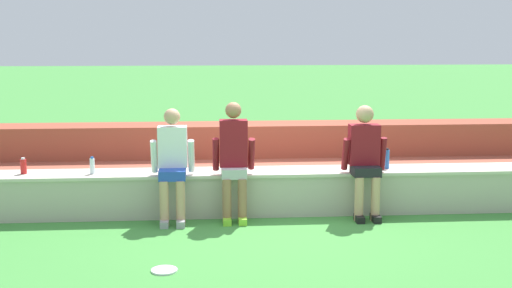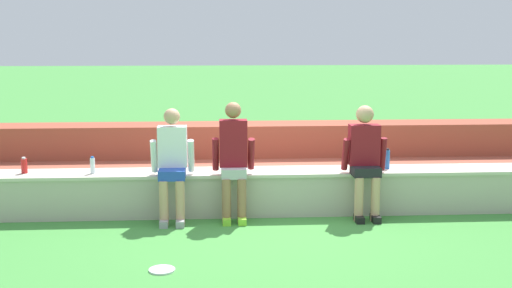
% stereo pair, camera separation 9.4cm
% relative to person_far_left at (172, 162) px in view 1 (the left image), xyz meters
% --- Properties ---
extents(ground_plane, '(80.00, 80.00, 0.00)m').
position_rel_person_far_left_xyz_m(ground_plane, '(1.20, 0.03, -0.75)').
color(ground_plane, '#428E3D').
extents(stone_seating_wall, '(8.67, 0.57, 0.56)m').
position_rel_person_far_left_xyz_m(stone_seating_wall, '(1.20, 0.30, -0.45)').
color(stone_seating_wall, '#B7AF9E').
rests_on(stone_seating_wall, ground).
extents(brick_bleachers, '(12.00, 1.29, 0.96)m').
position_rel_person_far_left_xyz_m(brick_bleachers, '(1.20, 1.59, -0.35)').
color(brick_bleachers, '#AB543F').
rests_on(brick_bleachers, ground).
extents(person_far_left, '(0.54, 0.55, 1.39)m').
position_rel_person_far_left_xyz_m(person_far_left, '(0.00, 0.00, 0.00)').
color(person_far_left, tan).
rests_on(person_far_left, ground).
extents(person_left_of_center, '(0.52, 0.47, 1.47)m').
position_rel_person_far_left_xyz_m(person_left_of_center, '(0.75, 0.00, 0.04)').
color(person_left_of_center, '#996B4C').
rests_on(person_left_of_center, ground).
extents(person_center, '(0.55, 0.50, 1.41)m').
position_rel_person_far_left_xyz_m(person_center, '(2.39, -0.00, 0.02)').
color(person_center, tan).
rests_on(person_center, ground).
extents(water_bottle_near_left, '(0.06, 0.06, 0.22)m').
position_rel_person_far_left_xyz_m(water_bottle_near_left, '(-1.01, 0.25, -0.09)').
color(water_bottle_near_left, silver).
rests_on(water_bottle_near_left, stone_seating_wall).
extents(water_bottle_center_gap, '(0.08, 0.08, 0.21)m').
position_rel_person_far_left_xyz_m(water_bottle_center_gap, '(-1.87, 0.32, -0.09)').
color(water_bottle_center_gap, red).
rests_on(water_bottle_center_gap, stone_seating_wall).
extents(water_bottle_mid_left, '(0.06, 0.06, 0.27)m').
position_rel_person_far_left_xyz_m(water_bottle_mid_left, '(2.76, 0.30, -0.06)').
color(water_bottle_mid_left, blue).
rests_on(water_bottle_mid_left, stone_seating_wall).
extents(frisbee, '(0.26, 0.26, 0.02)m').
position_rel_person_far_left_xyz_m(frisbee, '(-0.01, -1.76, -0.74)').
color(frisbee, white).
rests_on(frisbee, ground).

